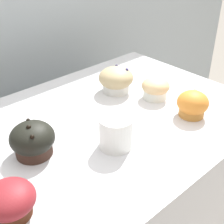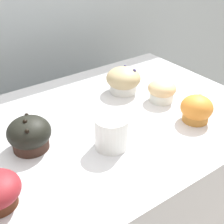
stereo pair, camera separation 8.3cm
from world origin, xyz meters
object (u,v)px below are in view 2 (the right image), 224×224
Objects in this scene: muffin_front_left at (30,135)px; coffee_cup at (112,131)px; muffin_front_right at (123,80)px; muffin_back_right at (196,109)px; muffin_front_center at (162,91)px.

muffin_front_left is 0.96× the size of coffee_cup.
muffin_front_left is 0.95× the size of muffin_front_right.
muffin_back_right is 0.84× the size of muffin_front_left.
coffee_cup is at bearing -133.20° from muffin_front_right.
muffin_front_left reaches higher than coffee_cup.
muffin_front_right is 1.00× the size of coffee_cup.
muffin_back_right is 0.80× the size of muffin_front_right.
muffin_front_left reaches higher than muffin_front_center.
muffin_front_center is 0.28m from coffee_cup.
muffin_front_center is 0.79× the size of coffee_cup.
muffin_front_left reaches higher than muffin_front_right.
muffin_back_right reaches higher than muffin_front_center.
muffin_front_right is at bearing 46.80° from coffee_cup.
muffin_back_right is at bearing -19.65° from muffin_front_left.
muffin_front_left is (-0.43, 0.01, 0.01)m from muffin_front_center.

